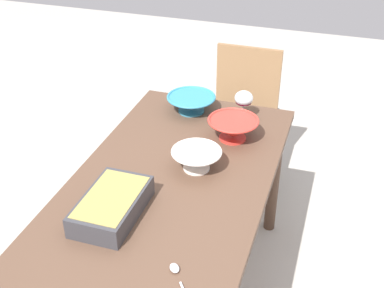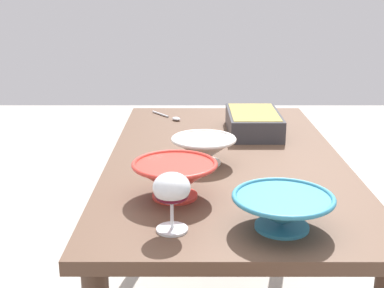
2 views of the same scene
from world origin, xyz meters
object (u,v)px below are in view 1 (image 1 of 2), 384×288
small_bowl (191,103)px  serving_spoon (178,276)px  serving_bowl (197,158)px  chair (242,113)px  wine_glass (244,100)px  casserole_dish (112,205)px  mixing_bowl (233,128)px  dining_table (173,195)px

small_bowl → serving_spoon: 1.11m
small_bowl → serving_bowl: bearing=20.5°
serving_bowl → small_bowl: bearing=-159.5°
chair → small_bowl: bearing=-16.8°
small_bowl → serving_bowl: size_ratio=1.15×
wine_glass → serving_bowl: size_ratio=0.68×
chair → wine_glass: wine_glass is taller
casserole_dish → serving_spoon: casserole_dish is taller
chair → casserole_dish: chair is taller
mixing_bowl → wine_glass: bearing=180.0°
small_bowl → chair: bearing=163.2°
casserole_dish → serving_bowl: serving_bowl is taller
small_bowl → mixing_bowl: bearing=53.7°
small_bowl → dining_table: bearing=10.3°
mixing_bowl → small_bowl: (-0.19, -0.26, -0.01)m
casserole_dish → serving_bowl: 0.43m
wine_glass → casserole_dish: 0.91m
dining_table → wine_glass: (-0.57, 0.16, 0.19)m
chair → serving_spoon: 1.60m
dining_table → chair: 1.08m
chair → wine_glass: (0.50, 0.11, 0.34)m
chair → wine_glass: bearing=12.0°
dining_table → small_bowl: (-0.56, -0.10, 0.14)m
dining_table → mixing_bowl: mixing_bowl is taller
wine_glass → serving_bowl: 0.49m
serving_spoon → casserole_dish: bearing=-123.5°
dining_table → serving_bowl: serving_bowl is taller
small_bowl → casserole_dish: bearing=-1.8°
serving_spoon → mixing_bowl: bearing=-177.1°
casserole_dish → mixing_bowl: mixing_bowl is taller
chair → serving_spoon: bearing=5.4°
dining_table → serving_bowl: 0.18m
dining_table → chair: bearing=177.2°
serving_spoon → dining_table: bearing=-158.2°
mixing_bowl → dining_table: bearing=-23.4°
casserole_dish → small_bowl: small_bowl is taller
mixing_bowl → serving_bowl: bearing=-16.7°
dining_table → wine_glass: 0.62m
mixing_bowl → small_bowl: size_ratio=0.96×
casserole_dish → small_bowl: (-0.85, 0.03, 0.00)m
dining_table → mixing_bowl: bearing=156.6°
dining_table → casserole_dish: 0.34m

